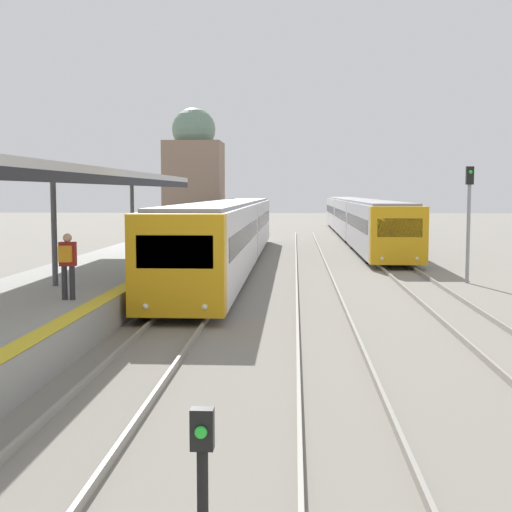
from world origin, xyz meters
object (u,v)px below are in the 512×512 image
object	(u,v)px
train_far	(357,217)
signal_post_near	(202,482)
signal_mast_far	(469,209)
person_on_platform	(67,261)
train_near	(231,230)

from	to	relation	value
train_far	signal_post_near	distance (m)	48.99
train_far	signal_mast_far	xyz separation A→B (m)	(2.06, -26.44, 1.21)
signal_post_near	signal_mast_far	bearing A→B (deg)	71.23
signal_post_near	signal_mast_far	world-z (taller)	signal_mast_far
signal_post_near	train_far	bearing A→B (deg)	83.55
signal_mast_far	signal_post_near	bearing A→B (deg)	-108.77
person_on_platform	signal_post_near	world-z (taller)	person_on_platform
train_near	signal_post_near	bearing A→B (deg)	-85.37
person_on_platform	train_far	bearing A→B (deg)	74.45
signal_post_near	train_near	bearing A→B (deg)	94.63
train_near	signal_mast_far	bearing A→B (deg)	-33.49
person_on_platform	signal_post_near	distance (m)	12.46
train_far	signal_post_near	size ratio (longest dim) A/B	26.03
person_on_platform	train_near	size ratio (longest dim) A/B	0.05
train_near	person_on_platform	bearing A→B (deg)	-98.32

